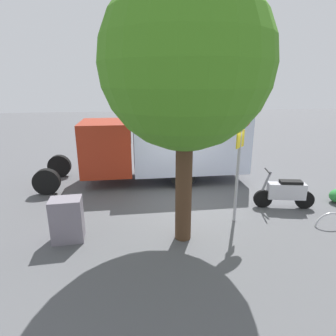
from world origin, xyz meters
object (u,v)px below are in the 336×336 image
at_px(stop_sign, 240,143).
at_px(street_tree, 186,65).
at_px(bike_rack_hoop, 330,227).
at_px(motorcycle, 286,192).
at_px(box_truck_near, 164,140).
at_px(utility_cabinet, 67,220).

bearing_deg(stop_sign, street_tree, 23.10).
relative_size(stop_sign, bike_rack_hoop, 3.93).
relative_size(motorcycle, bike_rack_hoop, 2.11).
height_order(stop_sign, street_tree, street_tree).
height_order(box_truck_near, bike_rack_hoop, box_truck_near).
bearing_deg(street_tree, box_truck_near, -91.09).
bearing_deg(street_tree, bike_rack_hoop, 179.87).
bearing_deg(box_truck_near, stop_sign, 112.51).
xyz_separation_m(stop_sign, bike_rack_hoop, (-2.43, 0.69, -2.23)).
bearing_deg(motorcycle, utility_cabinet, 21.31).
bearing_deg(box_truck_near, utility_cabinet, 55.21).
height_order(utility_cabinet, bike_rack_hoop, utility_cabinet).
distance_m(motorcycle, street_tree, 5.09).
bearing_deg(motorcycle, box_truck_near, -30.66).
relative_size(street_tree, bike_rack_hoop, 6.96).
bearing_deg(utility_cabinet, street_tree, 174.09).
relative_size(box_truck_near, motorcycle, 4.31).
xyz_separation_m(utility_cabinet, bike_rack_hoop, (-6.82, 0.30, -0.54)).
distance_m(stop_sign, bike_rack_hoop, 3.37).
bearing_deg(bike_rack_hoop, utility_cabinet, -2.51).
bearing_deg(street_tree, motorcycle, -159.53).
distance_m(box_truck_near, bike_rack_hoop, 6.11).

